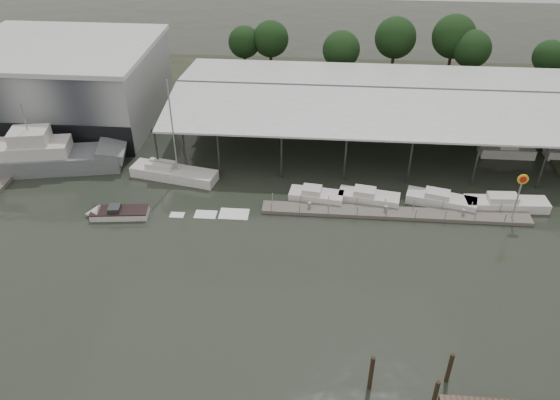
# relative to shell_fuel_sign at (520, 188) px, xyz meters

# --- Properties ---
(ground) EXTENTS (200.00, 200.00, 0.00)m
(ground) POSITION_rel_shell_fuel_sign_xyz_m (-27.00, -9.99, -3.93)
(ground) COLOR #262C24
(ground) RESTS_ON ground
(land_strip_far) EXTENTS (140.00, 30.00, 0.30)m
(land_strip_far) POSITION_rel_shell_fuel_sign_xyz_m (-27.00, 32.01, -3.83)
(land_strip_far) COLOR #3C4030
(land_strip_far) RESTS_ON ground
(storage_warehouse) EXTENTS (24.50, 20.50, 10.50)m
(storage_warehouse) POSITION_rel_shell_fuel_sign_xyz_m (-55.00, 19.95, 1.36)
(storage_warehouse) COLOR #979CA1
(storage_warehouse) RESTS_ON ground
(covered_boat_shed) EXTENTS (58.24, 24.00, 6.96)m
(covered_boat_shed) POSITION_rel_shell_fuel_sign_xyz_m (-10.00, 18.01, 2.20)
(covered_boat_shed) COLOR silver
(covered_boat_shed) RESTS_ON ground
(trawler_dock) EXTENTS (3.00, 18.00, 0.50)m
(trawler_dock) POSITION_rel_shell_fuel_sign_xyz_m (-57.00, 4.01, -3.68)
(trawler_dock) COLOR #69645C
(trawler_dock) RESTS_ON ground
(floating_dock) EXTENTS (28.00, 2.00, 1.40)m
(floating_dock) POSITION_rel_shell_fuel_sign_xyz_m (-12.00, 0.01, -3.72)
(floating_dock) COLOR #69645C
(floating_dock) RESTS_ON ground
(shell_fuel_sign) EXTENTS (1.10, 0.18, 5.55)m
(shell_fuel_sign) POSITION_rel_shell_fuel_sign_xyz_m (0.00, 0.00, 0.00)
(shell_fuel_sign) COLOR gray
(shell_fuel_sign) RESTS_ON ground
(grey_trawler) EXTENTS (18.79, 7.84, 8.84)m
(grey_trawler) POSITION_rel_shell_fuel_sign_xyz_m (-52.50, 6.31, -2.35)
(grey_trawler) COLOR slate
(grey_trawler) RESTS_ON ground
(white_sailboat) EXTENTS (10.45, 4.65, 12.29)m
(white_sailboat) POSITION_rel_shell_fuel_sign_xyz_m (-37.09, 5.43, -3.28)
(white_sailboat) COLOR white
(white_sailboat) RESTS_ON ground
(speedboat_underway) EXTENTS (17.57, 4.00, 2.00)m
(speedboat_underway) POSITION_rel_shell_fuel_sign_xyz_m (-41.32, -2.65, -3.53)
(speedboat_underway) COLOR white
(speedboat_underway) RESTS_ON ground
(moored_cruiser_0) EXTENTS (6.06, 2.95, 1.70)m
(moored_cruiser_0) POSITION_rel_shell_fuel_sign_xyz_m (-20.40, 2.04, -3.31)
(moored_cruiser_0) COLOR white
(moored_cruiser_0) RESTS_ON ground
(moored_cruiser_1) EXTENTS (6.81, 3.31, 1.70)m
(moored_cruiser_1) POSITION_rel_shell_fuel_sign_xyz_m (-14.69, 2.21, -3.31)
(moored_cruiser_1) COLOR white
(moored_cruiser_1) RESTS_ON ground
(moored_cruiser_2) EXTENTS (7.63, 3.95, 1.70)m
(moored_cruiser_2) POSITION_rel_shell_fuel_sign_xyz_m (-6.95, 2.36, -3.31)
(moored_cruiser_2) COLOR white
(moored_cruiser_2) RESTS_ON ground
(moored_cruiser_3) EXTENTS (8.81, 2.60, 1.70)m
(moored_cruiser_3) POSITION_rel_shell_fuel_sign_xyz_m (-0.15, 2.18, -3.31)
(moored_cruiser_3) COLOR white
(moored_cruiser_3) RESTS_ON ground
(horizon_tree_line) EXTENTS (66.62, 10.70, 10.29)m
(horizon_tree_line) POSITION_rel_shell_fuel_sign_xyz_m (-4.98, 38.37, 1.94)
(horizon_tree_line) COLOR #322416
(horizon_tree_line) RESTS_ON ground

